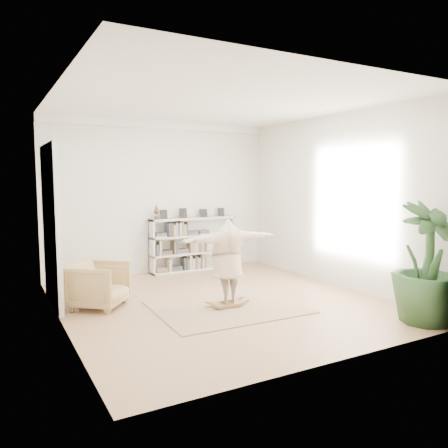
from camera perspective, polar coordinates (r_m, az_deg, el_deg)
name	(u,v)px	position (r m, az deg, el deg)	size (l,w,h in m)	color
floor	(221,302)	(8.15, -0.45, -10.14)	(6.00, 6.00, 0.00)	tan
room_shell	(161,125)	(10.58, -8.21, 12.69)	(6.00, 6.00, 6.00)	silver
doors	(52,227)	(8.30, -21.60, -0.41)	(0.09, 1.78, 2.92)	white
bookshelf	(193,245)	(10.81, -4.05, -2.69)	(2.20, 0.35, 1.64)	silver
armchair	(99,285)	(8.04, -16.01, -7.66)	(0.85, 0.88, 0.80)	tan
rug	(227,307)	(7.82, 0.43, -10.77)	(2.50, 2.00, 0.02)	tan
rocker_board	(227,304)	(7.80, 0.43, -10.37)	(0.51, 0.31, 0.11)	olive
person	(227,259)	(7.61, 0.44, -4.59)	(1.82, 0.49, 1.48)	beige
houseplant	(428,263)	(7.53, 25.07, -4.62)	(1.07, 1.07, 1.90)	#284A25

